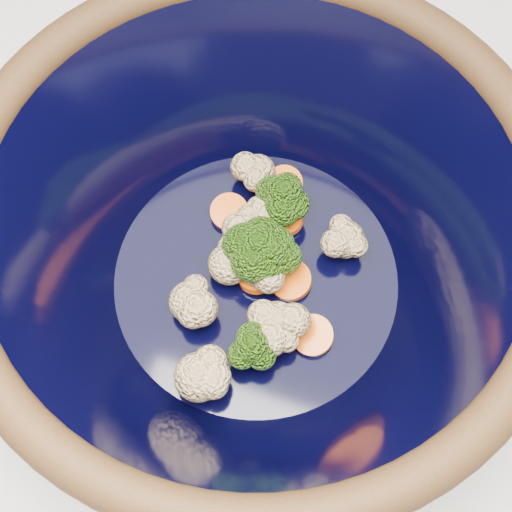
# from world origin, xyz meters

# --- Properties ---
(ground) EXTENTS (3.00, 3.00, 0.00)m
(ground) POSITION_xyz_m (0.00, 0.00, 0.00)
(ground) COLOR #9E7A54
(ground) RESTS_ON ground
(counter) EXTENTS (1.20, 1.20, 0.90)m
(counter) POSITION_xyz_m (0.00, 0.00, 0.45)
(counter) COLOR silver
(counter) RESTS_ON ground
(mixing_bowl) EXTENTS (0.38, 0.38, 0.16)m
(mixing_bowl) POSITION_xyz_m (-0.10, -0.10, 0.99)
(mixing_bowl) COLOR black
(mixing_bowl) RESTS_ON counter
(vegetable_pile) EXTENTS (0.12, 0.19, 0.05)m
(vegetable_pile) POSITION_xyz_m (-0.10, -0.10, 0.96)
(vegetable_pile) COLOR #608442
(vegetable_pile) RESTS_ON mixing_bowl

